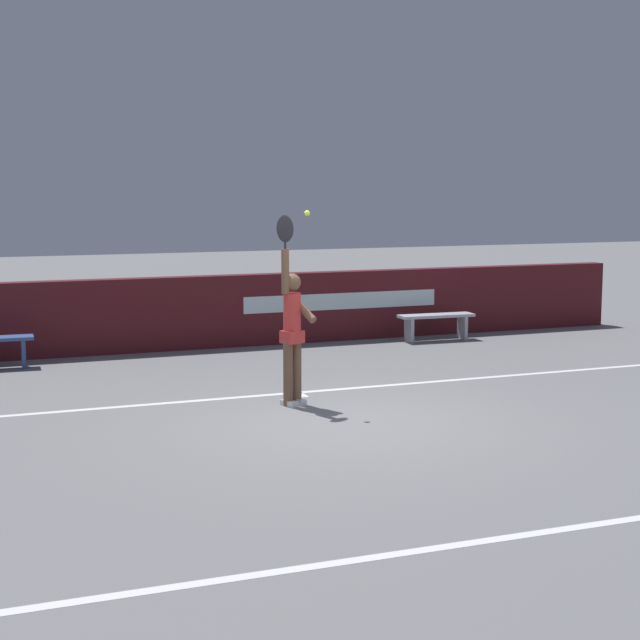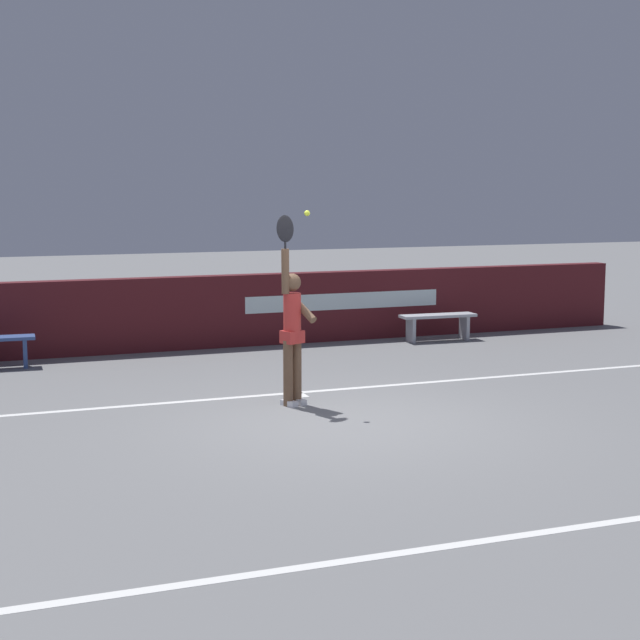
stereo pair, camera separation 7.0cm
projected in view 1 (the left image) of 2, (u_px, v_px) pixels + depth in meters
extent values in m
plane|color=slate|center=(349.00, 422.00, 11.63)|extent=(60.00, 60.00, 0.00)
cube|color=white|center=(297.00, 393.00, 13.29)|extent=(11.80, 0.12, 0.00)
cube|color=white|center=(542.00, 532.00, 7.93)|extent=(11.80, 0.12, 0.00)
cube|color=white|center=(301.00, 395.00, 13.15)|extent=(0.12, 0.30, 0.00)
cube|color=#4D161B|center=(217.00, 311.00, 16.98)|extent=(15.83, 0.30, 1.25)
cube|color=silver|center=(342.00, 301.00, 17.64)|extent=(3.70, 0.01, 0.29)
cylinder|color=brown|center=(297.00, 372.00, 12.55)|extent=(0.12, 0.12, 0.84)
cylinder|color=brown|center=(288.00, 373.00, 12.45)|extent=(0.12, 0.12, 0.84)
cube|color=white|center=(298.00, 402.00, 12.59)|extent=(0.18, 0.26, 0.07)
cube|color=white|center=(289.00, 403.00, 12.48)|extent=(0.18, 0.26, 0.07)
cylinder|color=red|center=(292.00, 317.00, 12.40)|extent=(0.22, 0.22, 0.60)
cube|color=red|center=(292.00, 337.00, 12.44)|extent=(0.31, 0.29, 0.16)
sphere|color=brown|center=(292.00, 282.00, 12.34)|extent=(0.22, 0.22, 0.22)
cylinder|color=brown|center=(285.00, 271.00, 12.25)|extent=(0.13, 0.13, 0.56)
cylinder|color=brown|center=(302.00, 308.00, 12.42)|extent=(0.27, 0.48, 0.35)
ellipsoid|color=black|center=(285.00, 229.00, 12.17)|extent=(0.32, 0.16, 0.39)
cylinder|color=black|center=(285.00, 244.00, 12.20)|extent=(0.03, 0.03, 0.18)
sphere|color=#CBDE31|center=(307.00, 213.00, 12.10)|extent=(0.07, 0.07, 0.07)
cube|color=#ABAEB6|center=(436.00, 316.00, 17.73)|extent=(1.41, 0.42, 0.05)
cube|color=#ABAEB6|center=(409.00, 329.00, 17.59)|extent=(0.07, 0.32, 0.45)
cube|color=#ABAEB6|center=(462.00, 327.00, 17.93)|extent=(0.07, 0.32, 0.45)
cube|color=#334B86|center=(23.00, 352.00, 15.13)|extent=(0.08, 0.32, 0.46)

